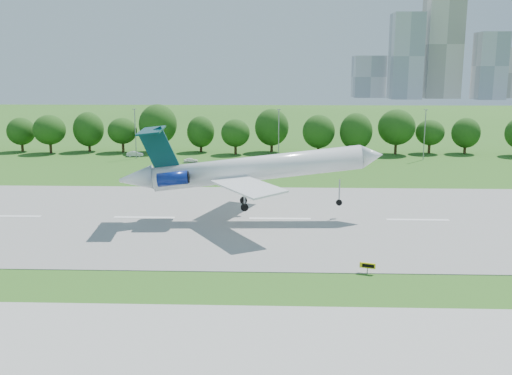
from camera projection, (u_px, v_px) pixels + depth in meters
name	position (u px, v px, depth m)	size (l,w,h in m)	color
ground	(477.00, 284.00, 58.15)	(600.00, 600.00, 0.00)	#235516
runway	(418.00, 220.00, 82.61)	(400.00, 45.00, 0.08)	gray
tree_line	(356.00, 130.00, 146.93)	(288.40, 8.40, 10.40)	#382314
light_poles	(351.00, 134.00, 137.20)	(175.90, 0.25, 12.19)	gray
skyline	(436.00, 58.00, 430.77)	(127.00, 52.00, 80.00)	#B2B2B7
airliner	(245.00, 169.00, 81.80)	(38.41, 27.71, 11.94)	white
taxi_sign_left	(368.00, 266.00, 60.90)	(1.67, 0.70, 1.19)	gray
service_vehicle_a	(135.00, 154.00, 143.14)	(1.44, 4.12, 1.36)	silver
service_vehicle_b	(191.00, 160.00, 133.97)	(1.34, 3.32, 1.13)	white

